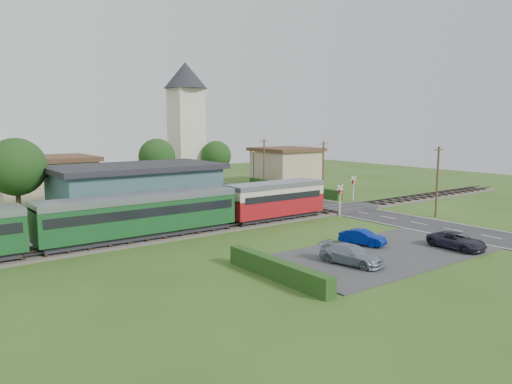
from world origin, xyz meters
TOP-DOWN VIEW (x-y plane):
  - ground at (0.00, 0.00)m, footprint 120.00×120.00m
  - railway_track at (0.00, 2.00)m, footprint 76.00×3.20m
  - road at (10.00, 0.00)m, footprint 6.00×70.00m
  - car_park at (-1.50, -12.00)m, footprint 17.00×9.00m
  - crossing_deck at (10.00, 2.00)m, footprint 6.20×3.40m
  - platform at (-10.00, 5.20)m, footprint 30.00×3.00m
  - equipment_hut at (-18.00, 5.20)m, footprint 2.30×2.30m
  - station_building at (-10.00, 10.99)m, footprint 16.00×9.00m
  - train at (-16.69, 2.00)m, footprint 43.20×2.90m
  - church_tower at (5.00, 28.00)m, footprint 6.00×6.00m
  - house_west at (-15.00, 25.00)m, footprint 10.80×8.80m
  - house_east at (20.00, 24.00)m, footprint 8.80×8.80m
  - hedge_carpark at (-11.00, -12.00)m, footprint 0.80×9.00m
  - hedge_roadside at (14.20, 16.00)m, footprint 0.80×18.00m
  - hedge_station at (-10.00, 15.50)m, footprint 22.00×0.80m
  - tree_a at (-20.00, 14.00)m, footprint 5.20×5.20m
  - tree_b at (-2.00, 23.00)m, footprint 4.60×4.60m
  - tree_c at (8.00, 25.00)m, footprint 4.20×4.20m
  - utility_pole_b at (14.20, -6.00)m, footprint 1.40×0.22m
  - utility_pole_c at (14.20, 10.00)m, footprint 1.40×0.22m
  - utility_pole_d at (14.20, 22.00)m, footprint 1.40×0.22m
  - crossing_signal_near at (6.40, -0.41)m, footprint 0.84×0.28m
  - crossing_signal_far at (13.60, 4.39)m, footprint 0.84×0.28m
  - streetlamp_east at (16.00, 27.00)m, footprint 0.30×0.30m
  - car_on_road at (9.51, 11.53)m, footprint 4.02×2.22m
  - car_park_blue at (-0.60, -9.50)m, footprint 2.23×3.73m
  - car_park_silver at (-5.22, -12.62)m, footprint 2.65×4.67m
  - car_park_dark at (4.06, -14.50)m, footprint 2.20×4.40m
  - pedestrian_near at (-2.64, 4.62)m, footprint 0.67×0.54m
  - pedestrian_far at (-16.41, 5.51)m, footprint 0.69×0.87m

SIDE VIEW (x-z plane):
  - ground at x=0.00m, z-range 0.00..0.00m
  - road at x=10.00m, z-range 0.00..0.05m
  - car_park at x=-1.50m, z-range 0.00..0.08m
  - railway_track at x=0.00m, z-range -0.13..0.36m
  - crossing_deck at x=10.00m, z-range 0.00..0.45m
  - platform at x=-10.00m, z-range 0.00..0.45m
  - hedge_carpark at x=-11.00m, z-range 0.00..1.20m
  - hedge_roadside at x=14.20m, z-range 0.00..1.20m
  - hedge_station at x=-10.00m, z-range 0.00..1.30m
  - car_park_blue at x=-0.60m, z-range 0.08..1.24m
  - car_park_dark at x=4.06m, z-range 0.08..1.28m
  - car_on_road at x=9.51m, z-range 0.05..1.35m
  - car_park_silver at x=-5.22m, z-range 0.08..1.36m
  - pedestrian_near at x=-2.64m, z-range 0.45..2.03m
  - pedestrian_far at x=-16.41m, z-range 0.45..2.19m
  - equipment_hut at x=-18.00m, z-range 0.47..3.02m
  - crossing_signal_near at x=6.40m, z-range 0.50..3.78m
  - crossing_signal_far at x=13.60m, z-range 0.50..3.78m
  - train at x=-16.69m, z-range 0.48..3.88m
  - station_building at x=-10.00m, z-range 0.04..5.34m
  - house_west at x=-15.00m, z-range 0.04..5.54m
  - house_east at x=20.00m, z-range 0.05..5.55m
  - streetlamp_east at x=16.00m, z-range 0.46..5.62m
  - utility_pole_b at x=14.20m, z-range 0.13..7.13m
  - utility_pole_c at x=14.20m, z-range 0.13..7.13m
  - utility_pole_d at x=14.20m, z-range 0.13..7.13m
  - tree_c at x=8.00m, z-range 1.26..8.04m
  - tree_b at x=-2.00m, z-range 1.35..8.69m
  - tree_a at x=-20.00m, z-range 1.38..9.38m
  - church_tower at x=5.00m, z-range 1.43..19.03m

